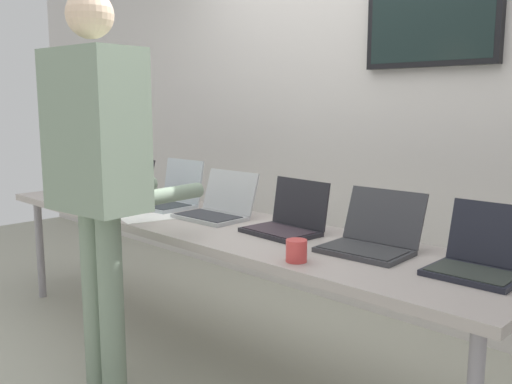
{
  "coord_description": "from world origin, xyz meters",
  "views": [
    {
      "loc": [
        2.14,
        -1.85,
        1.33
      ],
      "look_at": [
        0.21,
        0.11,
        0.89
      ],
      "focal_mm": 39.07,
      "sensor_mm": 36.0,
      "label": 1
    }
  ],
  "objects_px": {
    "laptop_station_0": "(127,188)",
    "laptop_station_5": "(480,258)",
    "workbench": "(212,230)",
    "laptop_station_4": "(372,238)",
    "equipment_box": "(98,165)",
    "coffee_mug": "(296,251)",
    "laptop_station_3": "(288,221)",
    "laptop_station_1": "(171,196)",
    "person": "(98,159)",
    "laptop_station_2": "(217,207)"
  },
  "relations": [
    {
      "from": "laptop_station_1",
      "to": "person",
      "type": "bearing_deg",
      "value": -57.33
    },
    {
      "from": "workbench",
      "to": "laptop_station_4",
      "type": "xyz_separation_m",
      "value": [
        0.91,
        0.09,
        0.1
      ]
    },
    {
      "from": "coffee_mug",
      "to": "workbench",
      "type": "bearing_deg",
      "value": 162.36
    },
    {
      "from": "equipment_box",
      "to": "laptop_station_1",
      "type": "bearing_deg",
      "value": -2.26
    },
    {
      "from": "laptop_station_2",
      "to": "laptop_station_4",
      "type": "bearing_deg",
      "value": -0.08
    },
    {
      "from": "laptop_station_0",
      "to": "laptop_station_5",
      "type": "height_order",
      "value": "laptop_station_5"
    },
    {
      "from": "equipment_box",
      "to": "laptop_station_0",
      "type": "bearing_deg",
      "value": -3.95
    },
    {
      "from": "laptop_station_3",
      "to": "laptop_station_4",
      "type": "bearing_deg",
      "value": -0.45
    },
    {
      "from": "laptop_station_0",
      "to": "person",
      "type": "bearing_deg",
      "value": -37.78
    },
    {
      "from": "laptop_station_3",
      "to": "person",
      "type": "distance_m",
      "value": 0.91
    },
    {
      "from": "equipment_box",
      "to": "laptop_station_2",
      "type": "height_order",
      "value": "equipment_box"
    },
    {
      "from": "workbench",
      "to": "laptop_station_5",
      "type": "xyz_separation_m",
      "value": [
        1.36,
        0.09,
        0.1
      ]
    },
    {
      "from": "equipment_box",
      "to": "person",
      "type": "relative_size",
      "value": 0.19
    },
    {
      "from": "laptop_station_2",
      "to": "equipment_box",
      "type": "bearing_deg",
      "value": 177.57
    },
    {
      "from": "laptop_station_4",
      "to": "coffee_mug",
      "type": "distance_m",
      "value": 0.36
    },
    {
      "from": "laptop_station_2",
      "to": "coffee_mug",
      "type": "relative_size",
      "value": 4.34
    },
    {
      "from": "laptop_station_3",
      "to": "laptop_station_4",
      "type": "height_order",
      "value": "laptop_station_3"
    },
    {
      "from": "equipment_box",
      "to": "coffee_mug",
      "type": "height_order",
      "value": "equipment_box"
    },
    {
      "from": "laptop_station_3",
      "to": "laptop_station_5",
      "type": "relative_size",
      "value": 1.15
    },
    {
      "from": "equipment_box",
      "to": "laptop_station_2",
      "type": "xyz_separation_m",
      "value": [
        1.33,
        -0.06,
        -0.12
      ]
    },
    {
      "from": "equipment_box",
      "to": "laptop_station_2",
      "type": "relative_size",
      "value": 0.93
    },
    {
      "from": "laptop_station_5",
      "to": "laptop_station_4",
      "type": "bearing_deg",
      "value": -179.27
    },
    {
      "from": "laptop_station_4",
      "to": "laptop_station_5",
      "type": "relative_size",
      "value": 1.18
    },
    {
      "from": "laptop_station_0",
      "to": "laptop_station_5",
      "type": "xyz_separation_m",
      "value": [
        2.34,
        -0.02,
        0.0
      ]
    },
    {
      "from": "laptop_station_1",
      "to": "coffee_mug",
      "type": "xyz_separation_m",
      "value": [
        1.28,
        -0.36,
        -0.02
      ]
    },
    {
      "from": "laptop_station_2",
      "to": "laptop_station_3",
      "type": "height_order",
      "value": "laptop_station_3"
    },
    {
      "from": "laptop_station_5",
      "to": "laptop_station_1",
      "type": "bearing_deg",
      "value": 179.48
    },
    {
      "from": "workbench",
      "to": "person",
      "type": "distance_m",
      "value": 0.75
    },
    {
      "from": "laptop_station_1",
      "to": "laptop_station_5",
      "type": "relative_size",
      "value": 1.07
    },
    {
      "from": "laptop_station_3",
      "to": "laptop_station_2",
      "type": "bearing_deg",
      "value": -179.74
    },
    {
      "from": "equipment_box",
      "to": "laptop_station_2",
      "type": "bearing_deg",
      "value": -2.43
    },
    {
      "from": "laptop_station_0",
      "to": "coffee_mug",
      "type": "xyz_separation_m",
      "value": [
        1.77,
        -0.37,
        -0.01
      ]
    },
    {
      "from": "workbench",
      "to": "equipment_box",
      "type": "relative_size",
      "value": 9.21
    },
    {
      "from": "laptop_station_0",
      "to": "laptop_station_5",
      "type": "bearing_deg",
      "value": -0.59
    },
    {
      "from": "laptop_station_0",
      "to": "laptop_station_4",
      "type": "relative_size",
      "value": 0.89
    },
    {
      "from": "equipment_box",
      "to": "laptop_station_0",
      "type": "height_order",
      "value": "equipment_box"
    },
    {
      "from": "laptop_station_0",
      "to": "coffee_mug",
      "type": "distance_m",
      "value": 1.8
    },
    {
      "from": "person",
      "to": "laptop_station_0",
      "type": "bearing_deg",
      "value": 142.22
    },
    {
      "from": "laptop_station_0",
      "to": "laptop_station_2",
      "type": "bearing_deg",
      "value": -1.75
    },
    {
      "from": "laptop_station_3",
      "to": "equipment_box",
      "type": "bearing_deg",
      "value": 178.31
    },
    {
      "from": "laptop_station_1",
      "to": "laptop_station_2",
      "type": "distance_m",
      "value": 0.44
    },
    {
      "from": "equipment_box",
      "to": "laptop_station_4",
      "type": "xyz_separation_m",
      "value": [
        2.29,
        -0.06,
        -0.12
      ]
    },
    {
      "from": "laptop_station_4",
      "to": "laptop_station_5",
      "type": "distance_m",
      "value": 0.45
    },
    {
      "from": "workbench",
      "to": "equipment_box",
      "type": "xyz_separation_m",
      "value": [
        -1.38,
        0.15,
        0.22
      ]
    },
    {
      "from": "laptop_station_4",
      "to": "person",
      "type": "height_order",
      "value": "person"
    },
    {
      "from": "workbench",
      "to": "person",
      "type": "xyz_separation_m",
      "value": [
        -0.02,
        -0.62,
        0.41
      ]
    },
    {
      "from": "equipment_box",
      "to": "laptop_station_0",
      "type": "xyz_separation_m",
      "value": [
        0.41,
        -0.03,
        -0.12
      ]
    },
    {
      "from": "laptop_station_4",
      "to": "person",
      "type": "distance_m",
      "value": 1.21
    },
    {
      "from": "workbench",
      "to": "laptop_station_5",
      "type": "bearing_deg",
      "value": 3.98
    },
    {
      "from": "coffee_mug",
      "to": "laptop_station_5",
      "type": "bearing_deg",
      "value": 31.09
    }
  ]
}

